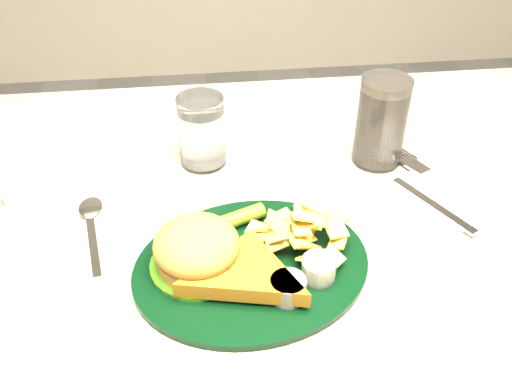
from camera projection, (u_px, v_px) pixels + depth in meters
dinner_plate at (252, 249)px, 0.63m from camera, size 0.31×0.28×0.06m
water_glass at (202, 131)px, 0.79m from camera, size 0.07×0.07×0.10m
cola_glass at (381, 122)px, 0.79m from camera, size 0.08×0.08×0.13m
fork_napkin at (430, 200)px, 0.74m from camera, size 0.20×0.22×0.01m
spoon at (93, 245)px, 0.68m from camera, size 0.07×0.15×0.01m
ramekin at (17, 194)px, 0.74m from camera, size 0.04×0.04×0.02m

